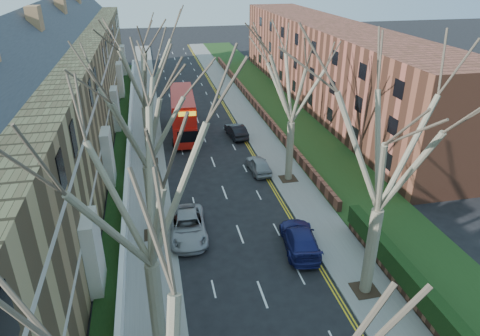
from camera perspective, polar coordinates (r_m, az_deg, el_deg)
pavement_left at (r=50.63m, az=-12.48°, el=5.88°), size 3.00×102.00×0.12m
pavement_right at (r=51.82m, az=0.94°, el=6.96°), size 3.00×102.00×0.12m
terrace_left at (r=42.22m, az=-23.54°, el=8.20°), size 9.70×78.00×13.60m
flats_right at (r=57.70m, az=11.54°, el=13.49°), size 13.97×54.00×10.00m
front_wall_left at (r=43.01m, az=-14.60°, el=2.86°), size 0.30×78.00×1.00m
grass_verge_right at (r=52.94m, az=5.74°, el=7.35°), size 6.00×102.00×0.06m
tree_left_mid at (r=16.46m, az=-12.98°, el=-0.90°), size 10.50×10.50×14.71m
tree_left_far at (r=25.91m, az=-13.04°, el=8.23°), size 10.15×10.15×14.22m
tree_left_dist at (r=37.49m, az=-13.18°, el=14.04°), size 10.50×10.50×14.71m
tree_right_mid at (r=21.21m, az=19.42°, el=4.40°), size 10.50×10.50×14.71m
tree_right_far at (r=33.47m, az=7.22°, el=12.59°), size 10.15×10.15×14.22m
double_decker_bus at (r=46.00m, az=-7.57°, el=6.99°), size 3.05×10.44×4.34m
car_left_far at (r=29.20m, az=-6.97°, el=-7.73°), size 2.66×5.40×1.47m
car_right_near at (r=28.09m, az=8.00°, el=-9.31°), size 2.72×5.28×1.47m
car_right_mid at (r=37.65m, az=2.52°, el=0.44°), size 1.71×3.99×1.34m
car_right_far at (r=45.26m, az=-0.50°, el=4.98°), size 1.93×4.39×1.40m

